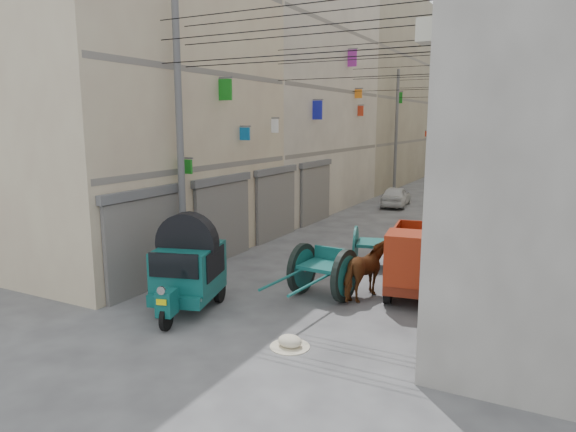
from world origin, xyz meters
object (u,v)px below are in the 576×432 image
Objects in this scene: auto_rickshaw at (188,267)px; second_cart at (377,246)px; mini_truck at (418,264)px; tonga_cart at (323,271)px; distant_car_green at (483,167)px; feed_sack at (290,341)px; horse at (369,271)px; distant_car_white at (396,196)px; distant_car_grey at (480,188)px.

auto_rickshaw reaches higher than second_cart.
tonga_cart is at bearing -161.77° from mini_truck.
mini_truck is at bearing 80.80° from distant_car_green.
tonga_cart is at bearing 77.19° from distant_car_green.
horse is at bearing 82.64° from feed_sack.
second_cart is at bearing 96.75° from distant_car_white.
distant_car_white is 21.56m from distant_car_green.
distant_car_green is at bearing 77.55° from second_cart.
distant_car_white is at bearing 99.47° from feed_sack.
feed_sack is at bearing -118.99° from mini_truck.
tonga_cart is at bearing -113.10° from distant_car_grey.
mini_truck is 0.91× the size of distant_car_grey.
auto_rickshaw is 4.71m from horse.
tonga_cart is at bearing -110.22° from second_cart.
auto_rickshaw is 6.64m from second_cart.
feed_sack is (-1.59, -4.35, -0.79)m from mini_truck.
distant_car_green is at bearing 70.65° from auto_rickshaw.
feed_sack is at bearing 92.88° from horse.
mini_truck is 2.04× the size of second_cart.
distant_car_white is 0.85× the size of distant_car_grey.
tonga_cart is 1.80× the size of second_cart.
tonga_cart is 1.76× the size of horse.
auto_rickshaw is at bearing 47.58° from horse.
distant_car_grey is at bearing -80.22° from horse.
distant_car_green is (-0.97, 33.69, -0.10)m from second_cart.
second_cart reaches higher than feed_sack.
horse is 20.52m from distant_car_grey.
auto_rickshaw is at bearing -119.03° from distant_car_grey.
distant_car_green is (1.90, 21.48, 0.04)m from distant_car_white.
feed_sack is (0.66, -3.19, -0.60)m from tonga_cart.
auto_rickshaw is at bearing -130.82° from second_cart.
second_cart is 0.98× the size of horse.
mini_truck is at bearing 101.55° from distant_car_white.
distant_car_grey is (1.30, 20.98, -0.08)m from tonga_cart.
feed_sack is 40.43m from distant_car_green.
second_cart is 3.35× the size of feed_sack.
mini_truck is 6.85× the size of feed_sack.
distant_car_white reaches higher than feed_sack.
distant_car_green is (-2.84, 36.06, -0.32)m from mini_truck.
mini_truck is (2.26, 1.15, 0.19)m from tonga_cart.
auto_rickshaw reaches higher than distant_car_green.
distant_car_white is at bearing 99.19° from mini_truck.
distant_car_green is (-0.59, 37.21, -0.12)m from tonga_cart.
second_cart is 0.53× the size of distant_car_white.
horse reaches higher than distant_car_grey.
mini_truck is at bearing -137.87° from horse.
mini_truck reaches higher than distant_car_grey.
auto_rickshaw is 3.56m from tonga_cart.
auto_rickshaw reaches higher than feed_sack.
tonga_cart is 15.93m from distant_car_white.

